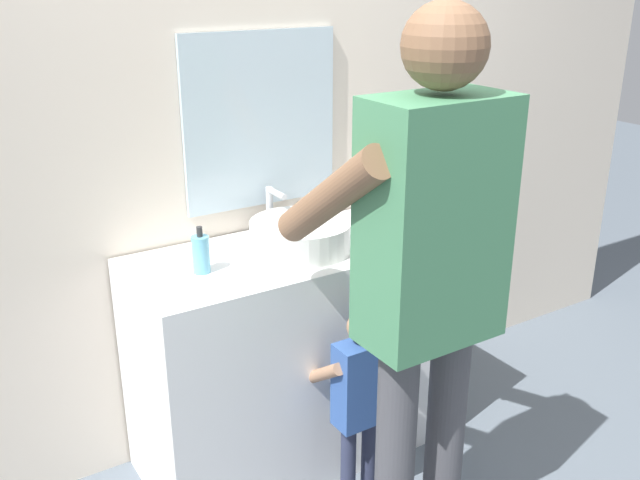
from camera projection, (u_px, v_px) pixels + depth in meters
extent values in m
cube|color=beige|center=(255.00, 109.00, 2.73)|extent=(4.40, 0.08, 2.70)
cube|color=silver|center=(261.00, 120.00, 2.70)|extent=(0.64, 0.02, 0.66)
cube|color=white|center=(300.00, 352.00, 2.80)|extent=(1.27, 0.54, 0.88)
cylinder|color=silver|center=(301.00, 236.00, 2.61)|extent=(0.38, 0.38, 0.11)
cylinder|color=beige|center=(301.00, 234.00, 2.60)|extent=(0.31, 0.31, 0.09)
cylinder|color=#B7BABF|center=(270.00, 209.00, 2.78)|extent=(0.03, 0.03, 0.18)
cylinder|color=#B7BABF|center=(277.00, 193.00, 2.71)|extent=(0.02, 0.12, 0.02)
cylinder|color=#B7BABF|center=(254.00, 228.00, 2.77)|extent=(0.04, 0.04, 0.05)
cylinder|color=#B7BABF|center=(285.00, 222.00, 2.84)|extent=(0.04, 0.04, 0.05)
cylinder|color=silver|center=(364.00, 214.00, 2.86)|extent=(0.07, 0.07, 0.09)
cylinder|color=orange|center=(367.00, 203.00, 2.83)|extent=(0.03, 0.01, 0.17)
cube|color=white|center=(368.00, 180.00, 2.79)|extent=(0.01, 0.02, 0.02)
cylinder|color=#66B2D1|center=(201.00, 255.00, 2.41)|extent=(0.06, 0.06, 0.13)
cylinder|color=#2D2D2D|center=(199.00, 232.00, 2.38)|extent=(0.02, 0.02, 0.04)
cylinder|color=#2D334C|center=(348.00, 468.00, 2.55)|extent=(0.05, 0.05, 0.36)
cylinder|color=#2D334C|center=(369.00, 459.00, 2.59)|extent=(0.05, 0.05, 0.36)
cube|color=#33569E|center=(360.00, 383.00, 2.45)|extent=(0.18, 0.10, 0.31)
sphere|color=#A87A5B|center=(362.00, 327.00, 2.37)|extent=(0.10, 0.10, 0.10)
cylinder|color=#A87A5B|center=(323.00, 374.00, 2.45)|extent=(0.04, 0.22, 0.17)
cylinder|color=#A87A5B|center=(370.00, 358.00, 2.55)|extent=(0.04, 0.22, 0.17)
cylinder|color=#47474C|center=(395.00, 460.00, 2.23)|extent=(0.13, 0.13, 0.82)
cylinder|color=#47474C|center=(445.00, 439.00, 2.33)|extent=(0.13, 0.13, 0.82)
cube|color=#427F56|center=(434.00, 223.00, 2.00)|extent=(0.41, 0.23, 0.72)
sphere|color=brown|center=(445.00, 46.00, 1.83)|extent=(0.23, 0.23, 0.23)
cylinder|color=brown|center=(331.00, 198.00, 2.02)|extent=(0.10, 0.50, 0.39)
cylinder|color=brown|center=(451.00, 175.00, 2.24)|extent=(0.10, 0.50, 0.39)
cylinder|color=#E5387F|center=(410.00, 215.00, 2.46)|extent=(0.01, 0.14, 0.03)
cube|color=white|center=(397.00, 206.00, 2.51)|extent=(0.01, 0.02, 0.02)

